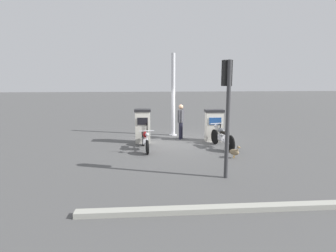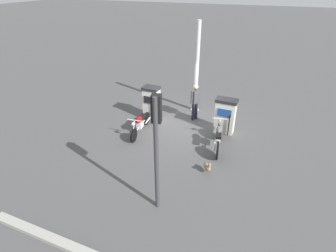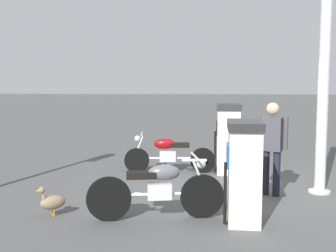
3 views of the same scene
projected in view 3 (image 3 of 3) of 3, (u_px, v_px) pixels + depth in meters
name	position (u px, v px, depth m)	size (l,w,h in m)	color
ground_plane	(231.00, 192.00, 7.91)	(120.00, 120.00, 0.00)	#4C4C4C
fuel_pump_near	(228.00, 138.00, 9.47)	(0.62, 0.76, 1.56)	silver
fuel_pump_far	(244.00, 171.00, 6.18)	(0.58, 0.89, 1.50)	silver
motorcycle_near_pump	(168.00, 154.00, 9.53)	(2.06, 0.56, 0.92)	black
motorcycle_far_pump	(158.00, 188.00, 6.30)	(2.05, 0.60, 0.97)	black
attendant_person	(272.00, 142.00, 7.57)	(0.55, 0.34, 1.69)	#1E1E2D
wandering_duck	(52.00, 202.00, 6.45)	(0.44, 0.40, 0.49)	#847051
canopy_support_pole	(324.00, 84.00, 7.65)	(0.40, 0.40, 4.19)	silver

